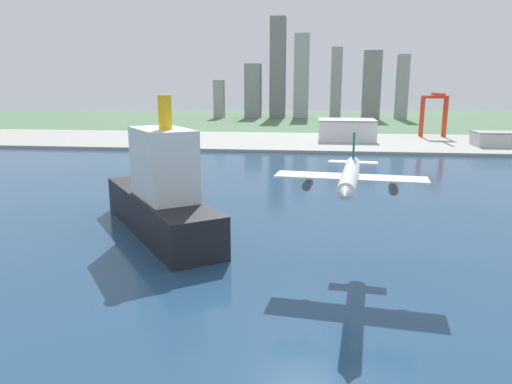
{
  "coord_description": "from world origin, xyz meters",
  "views": [
    {
      "loc": [
        14.72,
        44.35,
        53.53
      ],
      "look_at": [
        -4.46,
        196.43,
        18.92
      ],
      "focal_mm": 33.7,
      "sensor_mm": 36.0,
      "label": 1
    }
  ],
  "objects": [
    {
      "name": "water_bay",
      "position": [
        0.0,
        240.0,
        0.07
      ],
      "size": [
        840.0,
        360.0,
        0.15
      ],
      "primitive_type": "cube",
      "color": "navy",
      "rests_on": "ground"
    },
    {
      "name": "warehouse_main",
      "position": [
        42.18,
        499.16,
        12.01
      ],
      "size": [
        52.13,
        42.47,
        18.98
      ],
      "color": "white",
      "rests_on": "industrial_pier"
    },
    {
      "name": "cargo_ship",
      "position": [
        -40.27,
        206.74,
        14.03
      ],
      "size": [
        62.59,
        76.02,
        49.82
      ],
      "color": "black",
      "rests_on": "water_bay"
    },
    {
      "name": "industrial_pier",
      "position": [
        0.0,
        490.0,
        1.25
      ],
      "size": [
        840.0,
        140.0,
        2.5
      ],
      "primitive_type": "cube",
      "color": "#9EA097",
      "rests_on": "ground"
    },
    {
      "name": "port_crane_red",
      "position": [
        127.34,
        532.67,
        33.16
      ],
      "size": [
        24.1,
        45.56,
        42.72
      ],
      "color": "red",
      "rests_on": "industrial_pier"
    },
    {
      "name": "warehouse_annex",
      "position": [
        165.24,
        468.47,
        8.5
      ],
      "size": [
        37.94,
        26.7,
        11.96
      ],
      "color": "silver",
      "rests_on": "industrial_pier"
    },
    {
      "name": "ground_plane",
      "position": [
        0.0,
        300.0,
        0.0
      ],
      "size": [
        2400.0,
        2400.0,
        0.0
      ],
      "primitive_type": "plane",
      "color": "#517351"
    },
    {
      "name": "airplane_landing",
      "position": [
        24.13,
        176.17,
        28.5
      ],
      "size": [
        42.78,
        47.11,
        14.95
      ],
      "color": "silver"
    },
    {
      "name": "distant_skyline",
      "position": [
        -7.41,
        821.97,
        58.85
      ],
      "size": [
        297.97,
        50.03,
        155.58
      ],
      "color": "gray",
      "rests_on": "ground"
    }
  ]
}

